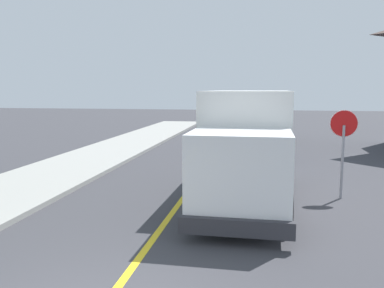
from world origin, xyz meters
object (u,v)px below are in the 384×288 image
at_px(box_truck, 247,140).
at_px(stop_sign, 343,137).
at_px(parked_car_mid, 260,129).
at_px(parked_car_near, 249,141).

height_order(box_truck, stop_sign, box_truck).
bearing_deg(parked_car_mid, parked_car_near, -94.06).
relative_size(box_truck, parked_car_mid, 1.62).
relative_size(box_truck, stop_sign, 2.72).
distance_m(box_truck, stop_sign, 2.85).
relative_size(parked_car_near, stop_sign, 1.69).
bearing_deg(parked_car_mid, stop_sign, -79.49).
height_order(parked_car_near, parked_car_mid, same).
xyz_separation_m(box_truck, stop_sign, (2.80, 0.53, 0.09)).
xyz_separation_m(parked_car_near, parked_car_mid, (0.47, 6.56, 0.00)).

